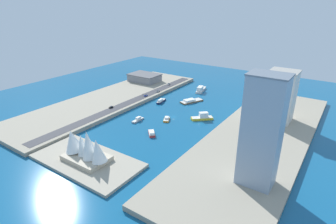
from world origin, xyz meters
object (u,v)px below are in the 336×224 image
object	(u,v)px
yacht_sleek_gray	(138,120)
suv_black	(111,107)
hatchback_blue	(146,95)
opera_landmark	(84,147)
barge_flat_brown	(191,101)
warehouse_low_gray	(145,78)
patrol_launch_navy	(161,101)
tower_tall_glass	(262,132)
hotel_broad_white	(281,96)
tugboat_red	(152,133)
van_white	(169,84)
ferry_yellow_fast	(202,117)
ferry_white_commuter	(201,89)
traffic_light_waterfront	(143,96)
water_taxi_orange	(167,119)
sedan_silver	(158,91)

from	to	relation	value
yacht_sleek_gray	suv_black	size ratio (longest dim) A/B	3.04
hatchback_blue	opera_landmark	size ratio (longest dim) A/B	0.12
barge_flat_brown	warehouse_low_gray	size ratio (longest dim) A/B	0.69
patrol_launch_navy	tower_tall_glass	xyz separation A→B (m)	(-130.38, 87.05, 34.57)
hotel_broad_white	suv_black	world-z (taller)	hotel_broad_white
hotel_broad_white	hatchback_blue	distance (m)	140.41
tower_tall_glass	hatchback_blue	distance (m)	175.95
tugboat_red	suv_black	xyz separation A→B (m)	(64.71, -18.20, 2.99)
yacht_sleek_gray	van_white	distance (m)	108.30
ferry_yellow_fast	ferry_white_commuter	bearing A→B (deg)	-60.91
barge_flat_brown	hotel_broad_white	size ratio (longest dim) A/B	0.60
yacht_sleek_gray	ferry_white_commuter	bearing A→B (deg)	-93.00
hotel_broad_white	hatchback_blue	xyz separation A→B (m)	(137.91, 15.28, -21.51)
traffic_light_waterfront	patrol_launch_navy	bearing A→B (deg)	-143.85
water_taxi_orange	tugboat_red	distance (m)	31.50
patrol_launch_navy	barge_flat_brown	bearing A→B (deg)	-144.64
hotel_broad_white	traffic_light_waterfront	distance (m)	137.06
yacht_sleek_gray	van_white	size ratio (longest dim) A/B	2.98
opera_landmark	water_taxi_orange	bearing A→B (deg)	-93.97
sedan_silver	traffic_light_waterfront	size ratio (longest dim) A/B	0.78
yacht_sleek_gray	patrol_launch_navy	xyz separation A→B (m)	(11.49, -52.41, 0.23)
warehouse_low_gray	ferry_white_commuter	bearing A→B (deg)	-171.15
tugboat_red	van_white	size ratio (longest dim) A/B	2.44
water_taxi_orange	patrol_launch_navy	bearing A→B (deg)	-48.30
tugboat_red	traffic_light_waterfront	size ratio (longest dim) A/B	1.83
ferry_white_commuter	tower_tall_glass	bearing A→B (deg)	127.84
ferry_yellow_fast	hotel_broad_white	world-z (taller)	hotel_broad_white
van_white	hatchback_blue	distance (m)	51.43
patrol_launch_navy	ferry_white_commuter	world-z (taller)	ferry_white_commuter
barge_flat_brown	patrol_launch_navy	distance (m)	32.54
hotel_broad_white	tower_tall_glass	distance (m)	102.19
tower_tall_glass	hatchback_blue	bearing A→B (deg)	-29.66
patrol_launch_navy	traffic_light_waterfront	size ratio (longest dim) A/B	2.67
hotel_broad_white	sedan_silver	world-z (taller)	hotel_broad_white
water_taxi_orange	ferry_yellow_fast	xyz separation A→B (m)	(-26.19, -20.65, 1.25)
van_white	sedan_silver	distance (m)	31.86
ferry_white_commuter	van_white	size ratio (longest dim) A/B	5.68
barge_flat_brown	hatchback_blue	distance (m)	50.87
sedan_silver	patrol_launch_navy	bearing A→B (deg)	134.00
traffic_light_waterfront	hotel_broad_white	bearing A→B (deg)	-169.28
tugboat_red	hatchback_blue	xyz separation A→B (m)	(58.87, -65.85, 3.01)
barge_flat_brown	ferry_yellow_fast	world-z (taller)	ferry_yellow_fast
ferry_yellow_fast	hatchback_blue	distance (m)	79.99
water_taxi_orange	barge_flat_brown	xyz separation A→B (m)	(5.91, -55.25, 0.17)
barge_flat_brown	traffic_light_waterfront	world-z (taller)	traffic_light_waterfront
yacht_sleek_gray	van_white	bearing A→B (deg)	-70.88
barge_flat_brown	hotel_broad_white	world-z (taller)	hotel_broad_white
ferry_yellow_fast	traffic_light_waterfront	distance (m)	74.57
sedan_silver	hatchback_blue	world-z (taller)	hatchback_blue
ferry_white_commuter	sedan_silver	bearing A→B (deg)	48.55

